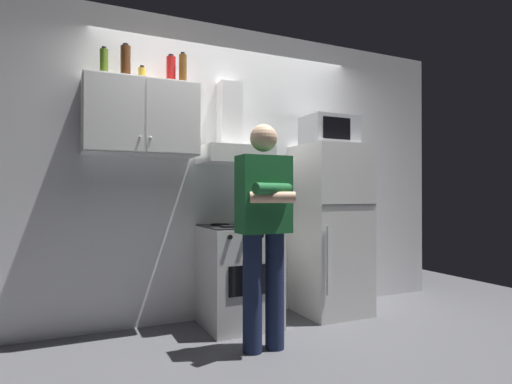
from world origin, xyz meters
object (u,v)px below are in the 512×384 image
at_px(stove_oven, 239,275).
at_px(bottle_soda_red, 171,71).
at_px(bottle_rum_dark, 126,62).
at_px(person_standing, 264,226).
at_px(range_hood, 233,142).
at_px(upper_cabinet, 141,118).
at_px(cooking_pot, 258,218).
at_px(microwave, 329,131).
at_px(bottle_spice_jar, 142,74).
at_px(bottle_olive_oil, 104,63).
at_px(refrigerator, 330,229).
at_px(bottle_beer_brown, 183,69).

xyz_separation_m(stove_oven, bottle_soda_red, (-0.56, 0.14, 1.74)).
bearing_deg(bottle_rum_dark, person_standing, -39.72).
xyz_separation_m(range_hood, bottle_soda_red, (-0.56, 0.02, 0.57)).
height_order(upper_cabinet, cooking_pot, upper_cabinet).
height_order(microwave, bottle_spice_jar, bottle_spice_jar).
relative_size(stove_oven, bottle_rum_dark, 3.08).
bearing_deg(person_standing, microwave, 32.00).
height_order(person_standing, bottle_olive_oil, bottle_olive_oil).
bearing_deg(upper_cabinet, refrigerator, -4.07).
relative_size(upper_cabinet, microwave, 1.88).
bearing_deg(range_hood, bottle_rum_dark, -179.70).
height_order(microwave, cooking_pot, microwave).
xyz_separation_m(upper_cabinet, bottle_olive_oil, (-0.29, 0.01, 0.41)).
relative_size(stove_oven, bottle_soda_red, 3.43).
xyz_separation_m(stove_oven, microwave, (0.95, 0.02, 1.31)).
bearing_deg(range_hood, bottle_soda_red, 178.41).
distance_m(bottle_soda_red, bottle_olive_oil, 0.53).
distance_m(range_hood, bottle_olive_oil, 1.22).
height_order(refrigerator, bottle_soda_red, bottle_soda_red).
bearing_deg(cooking_pot, stove_oven, 137.51).
bearing_deg(upper_cabinet, person_standing, -44.26).
relative_size(person_standing, bottle_soda_red, 6.44).
distance_m(cooking_pot, bottle_spice_jar, 1.52).
bearing_deg(microwave, bottle_olive_oil, 176.70).
height_order(upper_cabinet, bottle_spice_jar, bottle_spice_jar).
bearing_deg(person_standing, bottle_rum_dark, 140.28).
distance_m(range_hood, microwave, 0.97).
height_order(stove_oven, range_hood, range_hood).
relative_size(refrigerator, bottle_soda_red, 6.28).
distance_m(upper_cabinet, bottle_olive_oil, 0.50).
distance_m(bottle_rum_dark, bottle_beer_brown, 0.46).
relative_size(stove_oven, person_standing, 0.53).
height_order(microwave, bottle_beer_brown, bottle_beer_brown).
relative_size(refrigerator, microwave, 3.33).
relative_size(person_standing, bottle_spice_jar, 12.69).
bearing_deg(stove_oven, bottle_soda_red, 165.66).
xyz_separation_m(cooking_pot, bottle_rum_dark, (-1.06, 0.24, 1.26)).
bearing_deg(microwave, bottle_spice_jar, 176.07).
relative_size(microwave, bottle_rum_dark, 1.69).
bearing_deg(bottle_olive_oil, refrigerator, -3.81).
xyz_separation_m(bottle_rum_dark, bottle_beer_brown, (0.46, -0.03, -0.01)).
distance_m(person_standing, cooking_pot, 0.52).
distance_m(refrigerator, bottle_olive_oil, 2.45).
distance_m(range_hood, refrigerator, 1.25).
height_order(person_standing, bottle_spice_jar, bottle_spice_jar).
bearing_deg(stove_oven, person_standing, -94.72).
xyz_separation_m(microwave, bottle_soda_red, (-1.51, 0.12, 0.43)).
bearing_deg(bottle_beer_brown, bottle_soda_red, 150.89).
distance_m(upper_cabinet, refrigerator, 2.00).
bearing_deg(bottle_olive_oil, bottle_rum_dark, -5.23).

